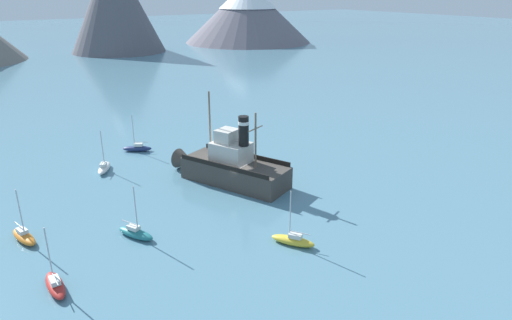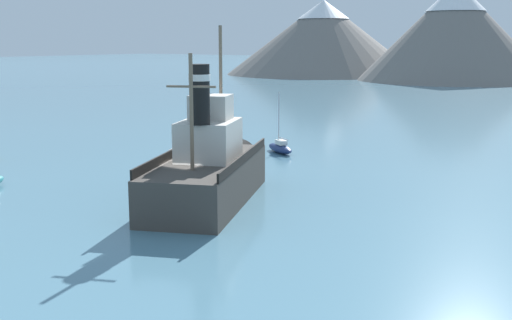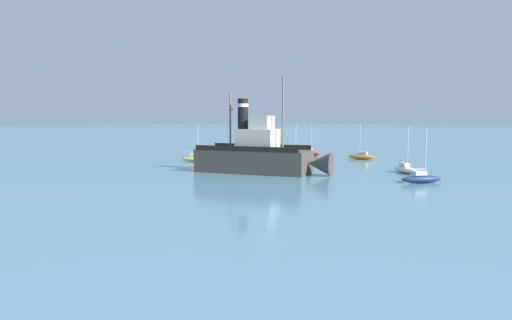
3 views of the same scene
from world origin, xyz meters
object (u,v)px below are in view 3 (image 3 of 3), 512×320
object	(u,v)px
sailboat_red	(310,153)
sailboat_navy	(421,178)
sailboat_white	(405,169)
sailboat_yellow	(196,158)
old_tugboat	(259,155)
sailboat_orange	(362,156)
sailboat_teal	(298,158)

from	to	relation	value
sailboat_red	sailboat_navy	size ratio (longest dim) A/B	1.00
sailboat_white	sailboat_yellow	bearing A→B (deg)	-71.34
sailboat_red	sailboat_yellow	size ratio (longest dim) A/B	1.00
old_tugboat	sailboat_yellow	size ratio (longest dim) A/B	2.97
sailboat_navy	sailboat_orange	xyz separation A→B (m)	(-15.97, -16.71, 0.00)
old_tugboat	sailboat_yellow	distance (m)	14.62
sailboat_navy	sailboat_yellow	world-z (taller)	same
sailboat_yellow	sailboat_navy	bearing A→B (deg)	95.47
old_tugboat	sailboat_navy	distance (m)	16.41
sailboat_white	sailboat_orange	bearing A→B (deg)	-130.38
sailboat_navy	sailboat_white	distance (m)	7.30
sailboat_red	sailboat_teal	xyz separation A→B (m)	(7.33, 3.99, 0.00)
sailboat_teal	sailboat_navy	bearing A→B (deg)	69.96
sailboat_white	sailboat_orange	world-z (taller)	same
sailboat_red	sailboat_white	xyz separation A→B (m)	(9.46, 20.77, 0.00)
sailboat_red	sailboat_teal	distance (m)	8.35
sailboat_orange	sailboat_teal	bearing A→B (deg)	-29.72
old_tugboat	sailboat_white	bearing A→B (deg)	134.92
sailboat_red	sailboat_yellow	world-z (taller)	same
sailboat_navy	sailboat_yellow	xyz separation A→B (m)	(2.86, -29.86, 0.00)
sailboat_red	sailboat_white	bearing A→B (deg)	65.51
old_tugboat	sailboat_yellow	bearing A→B (deg)	-99.28
sailboat_white	sailboat_navy	bearing A→B (deg)	39.01
sailboat_navy	sailboat_orange	world-z (taller)	same
old_tugboat	sailboat_white	distance (m)	15.47
sailboat_red	old_tugboat	bearing A→B (deg)	25.86
sailboat_teal	sailboat_white	bearing A→B (deg)	82.78
sailboat_white	sailboat_orange	distance (m)	15.90
sailboat_yellow	old_tugboat	bearing A→B (deg)	80.72
old_tugboat	sailboat_red	world-z (taller)	old_tugboat
sailboat_white	sailboat_yellow	world-z (taller)	same
old_tugboat	sailboat_teal	world-z (taller)	old_tugboat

